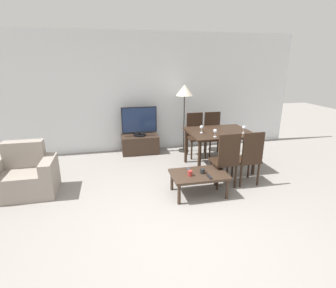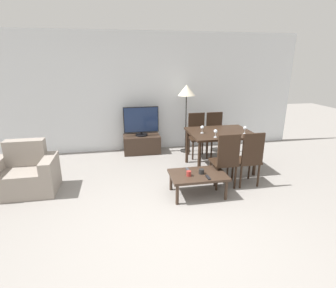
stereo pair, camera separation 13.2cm
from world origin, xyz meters
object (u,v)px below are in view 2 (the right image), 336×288
object	(u,v)px
tv_stand	(142,144)
dining_chair_near_right	(249,157)
tv	(141,121)
cup_white_near	(189,173)
wine_glass_center	(202,128)
remote_secondary	(208,177)
wine_glass_left	(216,132)
dining_chair_far	(215,132)
dining_chair_far_left	(197,133)
dining_table	(220,136)
wine_glass_right	(245,129)
coffee_table	(198,176)
remote_primary	(188,170)
floor_lamp	(186,93)
armchair	(25,175)
cup_colored_far	(201,171)
dining_chair_near	(226,159)

from	to	relation	value
tv_stand	dining_chair_near_right	bearing A→B (deg)	-51.52
tv	cup_white_near	xyz separation A→B (m)	(0.52, -2.25, -0.35)
cup_white_near	wine_glass_center	distance (m)	1.20
remote_secondary	wine_glass_left	xyz separation A→B (m)	(0.39, 0.79, 0.49)
dining_chair_far	dining_chair_far_left	bearing A→B (deg)	180.00
tv	remote_secondary	xyz separation A→B (m)	(0.79, -2.38, -0.38)
dining_table	dining_chair_near_right	distance (m)	0.85
wine_glass_left	wine_glass_center	xyz separation A→B (m)	(-0.15, 0.32, 0.00)
dining_chair_far	wine_glass_right	distance (m)	1.10
dining_chair_far	wine_glass_center	xyz separation A→B (m)	(-0.59, -0.83, 0.34)
coffee_table	remote_primary	bearing A→B (deg)	128.72
cup_white_near	dining_chair_near_right	bearing A→B (deg)	10.44
tv_stand	floor_lamp	xyz separation A→B (m)	(1.03, -0.10, 1.17)
armchair	floor_lamp	bearing A→B (deg)	25.47
cup_colored_far	coffee_table	bearing A→B (deg)	173.97
dining_chair_far_left	floor_lamp	world-z (taller)	floor_lamp
coffee_table	dining_chair_near	bearing A→B (deg)	16.63
remote_secondary	cup_white_near	size ratio (longest dim) A/B	1.84
dining_table	floor_lamp	bearing A→B (deg)	108.98
dining_table	dining_chair_near	bearing A→B (deg)	-104.69
armchair	coffee_table	distance (m)	2.81
dining_chair_far_left	wine_glass_center	world-z (taller)	dining_chair_far_left
dining_table	wine_glass_center	size ratio (longest dim) A/B	8.26
tv_stand	cup_colored_far	distance (m)	2.34
cup_white_near	armchair	bearing A→B (deg)	165.17
dining_chair_near	dining_chair_far_left	xyz separation A→B (m)	(0.00, 1.61, 0.00)
dining_chair_far_left	floor_lamp	size ratio (longest dim) A/B	0.62
dining_chair_near	cup_colored_far	bearing A→B (deg)	-161.00
armchair	wine_glass_right	world-z (taller)	wine_glass_right
coffee_table	wine_glass_center	world-z (taller)	wine_glass_center
tv	floor_lamp	distance (m)	1.20
tv_stand	remote_primary	world-z (taller)	tv_stand
floor_lamp	cup_colored_far	bearing A→B (deg)	-97.70
tv	dining_chair_near	size ratio (longest dim) A/B	0.83
remote_primary	dining_table	bearing A→B (deg)	43.21
coffee_table	wine_glass_right	xyz separation A→B (m)	(1.12, 0.73, 0.55)
tv	dining_chair_near_right	size ratio (longest dim) A/B	0.83
tv_stand	dining_chair_far	bearing A→B (deg)	-15.07
dining_chair_far_left	cup_white_near	world-z (taller)	dining_chair_far_left
remote_secondary	cup_colored_far	bearing A→B (deg)	107.04
dining_table	wine_glass_left	size ratio (longest dim) A/B	8.26
floor_lamp	tv_stand	bearing A→B (deg)	174.16
coffee_table	armchair	bearing A→B (deg)	167.00
dining_chair_near	dining_chair_far_left	size ratio (longest dim) A/B	1.00
remote_secondary	wine_glass_right	size ratio (longest dim) A/B	1.03
tv_stand	cup_white_near	distance (m)	2.32
floor_lamp	remote_primary	size ratio (longest dim) A/B	10.42
dining_table	wine_glass_left	world-z (taller)	wine_glass_left
tv	cup_white_near	bearing A→B (deg)	-76.90
armchair	remote_secondary	distance (m)	2.96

